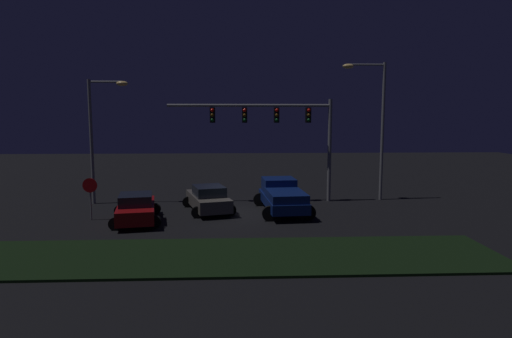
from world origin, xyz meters
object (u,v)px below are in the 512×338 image
(pickup_truck, at_px, (282,195))
(traffic_signal_gantry, at_px, (277,123))
(car_sedan, at_px, (208,199))
(car_sedan_far, at_px, (136,208))
(street_lamp_right, at_px, (375,115))
(stop_sign, at_px, (90,191))
(street_lamp_left, at_px, (99,126))

(pickup_truck, xyz_separation_m, traffic_signal_gantry, (-0.01, 3.05, 4.03))
(car_sedan, relative_size, traffic_signal_gantry, 0.46)
(pickup_truck, bearing_deg, car_sedan, 81.84)
(car_sedan, height_order, car_sedan_far, same)
(car_sedan, xyz_separation_m, car_sedan_far, (-3.54, -2.40, 0.00))
(traffic_signal_gantry, height_order, street_lamp_right, street_lamp_right)
(pickup_truck, relative_size, street_lamp_right, 0.63)
(car_sedan_far, xyz_separation_m, street_lamp_right, (14.04, 5.54, 4.77))
(car_sedan, height_order, street_lamp_right, street_lamp_right)
(stop_sign, bearing_deg, street_lamp_right, 16.61)
(traffic_signal_gantry, xyz_separation_m, stop_sign, (-10.22, -4.58, -3.47))
(car_sedan_far, distance_m, traffic_signal_gantry, 10.24)
(pickup_truck, bearing_deg, traffic_signal_gantry, -4.22)
(car_sedan_far, distance_m, stop_sign, 2.69)
(street_lamp_left, height_order, street_lamp_right, street_lamp_right)
(street_lamp_left, relative_size, stop_sign, 3.44)
(car_sedan_far, distance_m, street_lamp_right, 15.83)
(car_sedan, height_order, street_lamp_left, street_lamp_left)
(car_sedan_far, relative_size, stop_sign, 2.09)
(pickup_truck, relative_size, car_sedan_far, 1.19)
(pickup_truck, distance_m, street_lamp_left, 12.01)
(traffic_signal_gantry, relative_size, stop_sign, 4.63)
(car_sedan_far, distance_m, street_lamp_left, 7.28)
(car_sedan, height_order, stop_sign, stop_sign)
(car_sedan, distance_m, traffic_signal_gantry, 6.60)
(car_sedan, bearing_deg, stop_sign, 90.79)
(traffic_signal_gantry, bearing_deg, car_sedan, -146.35)
(pickup_truck, xyz_separation_m, car_sedan, (-4.19, 0.27, -0.26))
(pickup_truck, bearing_deg, street_lamp_right, -66.07)
(car_sedan_far, xyz_separation_m, stop_sign, (-2.49, 0.60, 0.82))
(street_lamp_right, bearing_deg, pickup_truck, -151.63)
(pickup_truck, distance_m, car_sedan_far, 8.03)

